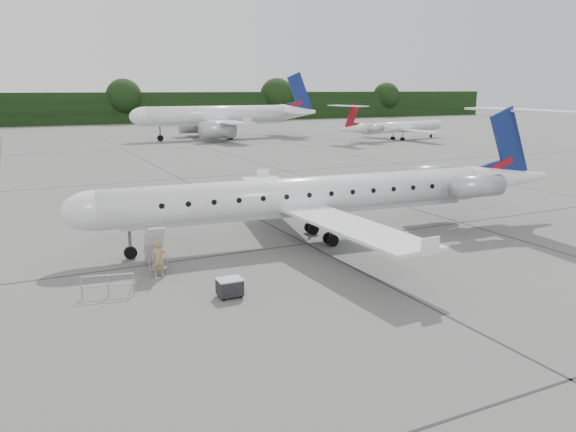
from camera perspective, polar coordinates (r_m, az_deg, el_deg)
name	(u,v)px	position (r m, az deg, el deg)	size (l,w,h in m)	color
ground	(404,261)	(30.58, 11.72, -4.54)	(320.00, 320.00, 0.00)	slate
treeline	(87,108)	(154.05, -19.76, 10.24)	(260.00, 4.00, 8.00)	black
main_regional_jet	(305,177)	(33.11, 1.72, 3.95)	(30.24, 21.77, 7.75)	silver
airstair	(154,246)	(29.11, -13.42, -3.01)	(0.85, 2.33, 2.43)	silver
passenger	(159,259)	(27.94, -13.01, -4.29)	(0.67, 0.44, 1.84)	#968051
safety_railing	(108,286)	(26.11, -17.82, -6.79)	(2.20, 0.08, 1.00)	#96999E
baggage_cart	(230,287)	(24.98, -5.94, -7.22)	(1.05, 0.85, 0.91)	black
bg_narrowbody	(216,106)	(103.60, -7.28, 11.04)	(33.03, 23.78, 11.86)	silver
bg_regional_right	(402,122)	(103.00, 11.48, 9.36)	(24.37, 17.55, 6.39)	silver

